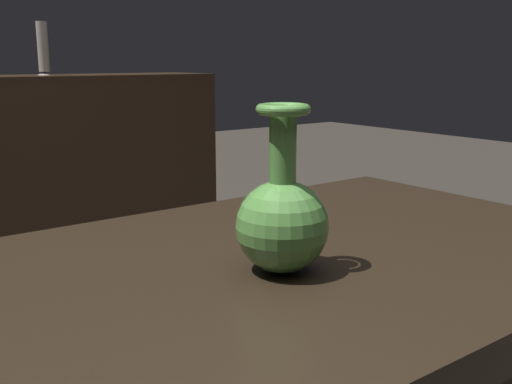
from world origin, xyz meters
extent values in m
cube|color=black|center=(0.00, 0.00, 0.78)|extent=(1.20, 0.64, 0.05)
sphere|color=#477A38|center=(0.04, -0.05, 0.86)|extent=(0.12, 0.12, 0.12)
cylinder|color=#477A38|center=(0.04, -0.05, 0.95)|extent=(0.03, 0.03, 0.10)
torus|color=#477A38|center=(0.04, -0.05, 1.00)|extent=(0.07, 0.07, 0.01)
cone|color=gray|center=(0.52, 2.23, 1.00)|extent=(0.07, 0.07, 0.02)
cylinder|color=gray|center=(0.52, 2.23, 1.12)|extent=(0.05, 0.05, 0.22)
camera|label=1|loc=(-0.42, -0.60, 1.06)|focal=42.48mm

